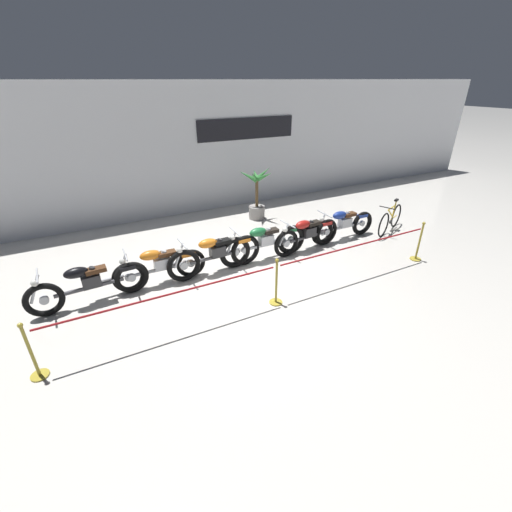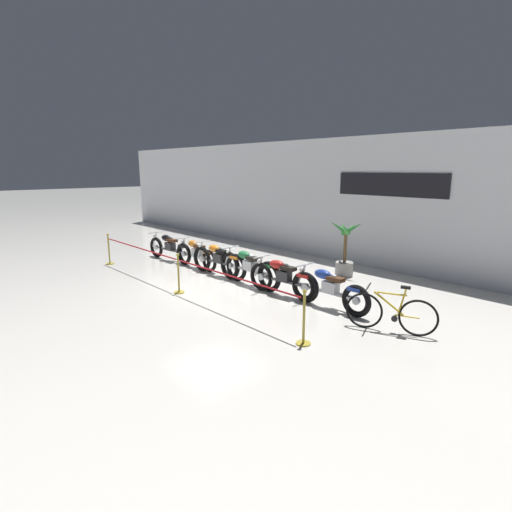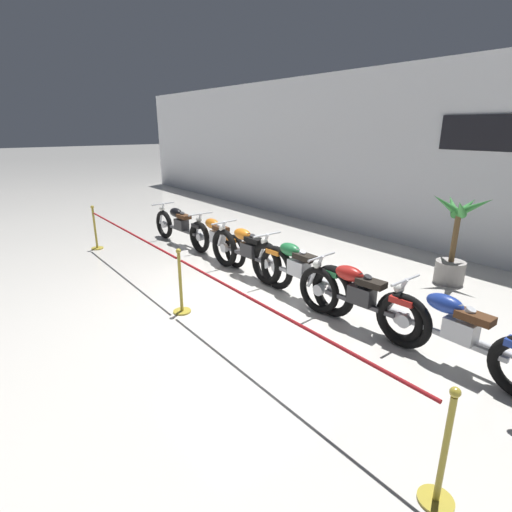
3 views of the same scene
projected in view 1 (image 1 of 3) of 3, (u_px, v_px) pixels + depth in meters
The scene contains 13 objects.
ground_plane at pixel (251, 278), 8.14m from camera, with size 120.00×120.00×0.00m, color silver.
back_wall at pixel (181, 151), 11.22m from camera, with size 28.00×0.29×4.20m.
motorcycle_black_0 at pixel (89, 284), 7.01m from camera, with size 2.41×0.62×0.95m.
motorcycle_orange_1 at pixel (160, 266), 7.71m from camera, with size 2.12×0.62×0.93m.
motorcycle_orange_2 at pixel (215, 254), 8.15m from camera, with size 2.41×0.62×0.98m.
motorcycle_green_3 at pixel (264, 243), 8.72m from camera, with size 2.45×0.62×0.99m.
motorcycle_red_4 at pixel (307, 234), 9.24m from camera, with size 2.18×0.62×0.96m.
motorcycle_blue_5 at pixel (343, 225), 9.90m from camera, with size 2.21×0.62×0.94m.
bicycle at pixel (390, 219), 10.45m from camera, with size 1.64×0.76×0.97m.
potted_palm_left_of_row at pixel (257, 198), 11.29m from camera, with size 1.05×1.05×1.73m.
stanchion_far_left at pixel (212, 291), 6.34m from camera, with size 8.66×0.28×1.05m.
stanchion_mid_left at pixel (276, 288), 7.07m from camera, with size 0.28×0.28×1.05m.
stanchion_mid_right at pixel (418, 247), 8.81m from camera, with size 0.28×0.28×1.05m.
Camera 1 is at (-3.12, -6.26, 4.21)m, focal length 24.00 mm.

